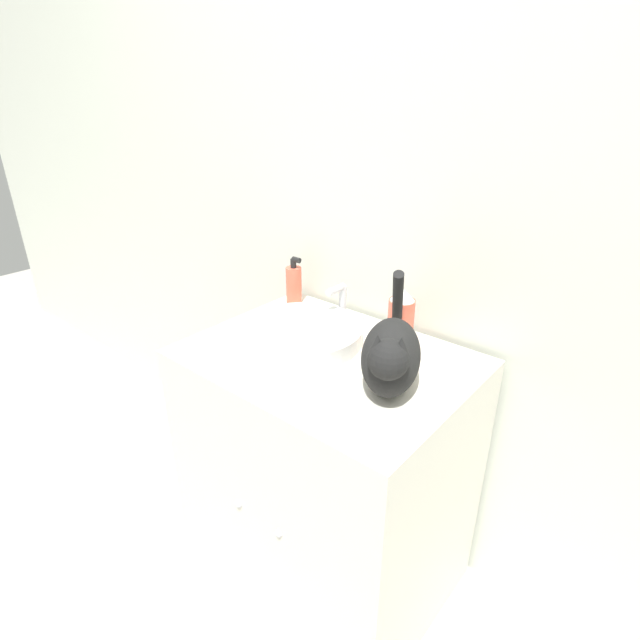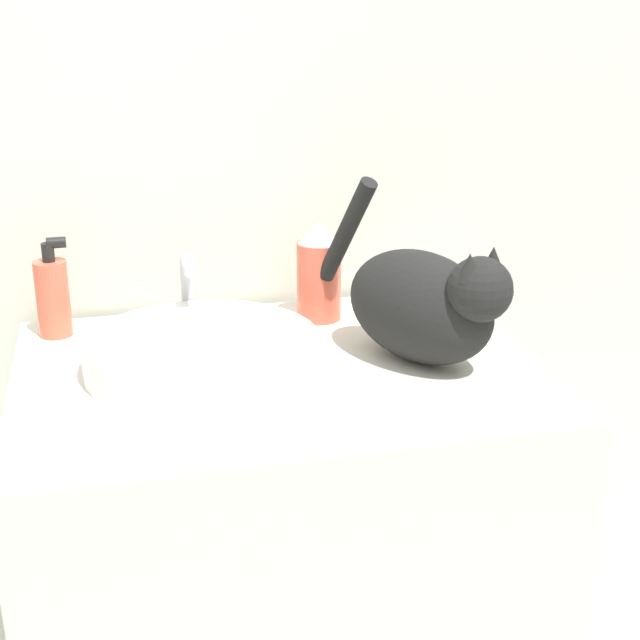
# 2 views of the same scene
# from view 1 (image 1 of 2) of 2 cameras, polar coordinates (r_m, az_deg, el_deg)

# --- Properties ---
(ground_plane) EXTENTS (8.00, 8.00, 0.00)m
(ground_plane) POSITION_cam_1_polar(r_m,az_deg,el_deg) (1.82, -6.15, -31.45)
(ground_plane) COLOR beige
(wall_back) EXTENTS (6.00, 0.05, 2.50)m
(wall_back) POSITION_cam_1_polar(r_m,az_deg,el_deg) (1.51, 9.37, 14.90)
(wall_back) COLOR silver
(wall_back) RESTS_ON ground_plane
(vanity_cabinet) EXTENTS (0.78, 0.60, 0.83)m
(vanity_cabinet) POSITION_cam_1_polar(r_m,az_deg,el_deg) (1.63, 0.77, -16.94)
(vanity_cabinet) COLOR silver
(vanity_cabinet) RESTS_ON ground_plane
(sink_basin) EXTENTS (0.35, 0.35, 0.05)m
(sink_basin) POSITION_cam_1_polar(r_m,az_deg,el_deg) (1.45, -2.02, -1.58)
(sink_basin) COLOR white
(sink_basin) RESTS_ON vanity_cabinet
(faucet) EXTENTS (0.16, 0.09, 0.13)m
(faucet) POSITION_cam_1_polar(r_m,az_deg,el_deg) (1.57, 2.43, 1.64)
(faucet) COLOR silver
(faucet) RESTS_ON vanity_cabinet
(cat) EXTENTS (0.25, 0.36, 0.26)m
(cat) POSITION_cam_1_polar(r_m,az_deg,el_deg) (1.21, 8.09, -3.99)
(cat) COLOR black
(cat) RESTS_ON vanity_cabinet
(soap_bottle) EXTENTS (0.06, 0.05, 0.16)m
(soap_bottle) POSITION_cam_1_polar(r_m,az_deg,el_deg) (1.70, -3.00, 4.17)
(soap_bottle) COLOR #EF6047
(soap_bottle) RESTS_ON vanity_cabinet
(spray_bottle) EXTENTS (0.08, 0.08, 0.17)m
(spray_bottle) POSITION_cam_1_polar(r_m,az_deg,el_deg) (1.44, 9.24, 0.34)
(spray_bottle) COLOR #EF6047
(spray_bottle) RESTS_ON vanity_cabinet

